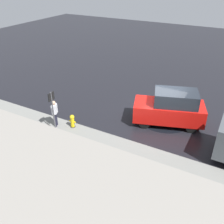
# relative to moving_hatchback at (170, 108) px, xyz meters

# --- Properties ---
(ground_plane) EXTENTS (60.00, 60.00, 0.00)m
(ground_plane) POSITION_rel_moving_hatchback_xyz_m (0.64, 0.04, -1.03)
(ground_plane) COLOR black
(kerb_strip) EXTENTS (24.00, 3.20, 0.04)m
(kerb_strip) POSITION_rel_moving_hatchback_xyz_m (0.64, 4.24, -1.01)
(kerb_strip) COLOR slate
(kerb_strip) RESTS_ON ground
(moving_hatchback) EXTENTS (4.24, 2.86, 2.06)m
(moving_hatchback) POSITION_rel_moving_hatchback_xyz_m (0.00, 0.00, 0.00)
(moving_hatchback) COLOR red
(moving_hatchback) RESTS_ON ground
(fire_hydrant) EXTENTS (0.42, 0.31, 0.80)m
(fire_hydrant) POSITION_rel_moving_hatchback_xyz_m (4.66, 3.02, -0.63)
(fire_hydrant) COLOR gold
(fire_hydrant) RESTS_ON ground
(pedestrian) EXTENTS (0.36, 0.54, 1.62)m
(pedestrian) POSITION_rel_moving_hatchback_xyz_m (5.56, 3.37, -0.07)
(pedestrian) COLOR silver
(pedestrian) RESTS_ON ground
(metal_railing) EXTENTS (10.21, 0.04, 1.05)m
(metal_railing) POSITION_rel_moving_hatchback_xyz_m (-0.21, 5.40, -0.29)
(metal_railing) COLOR #B7BABF
(metal_railing) RESTS_ON ground
(sign_post) EXTENTS (0.07, 0.44, 2.40)m
(sign_post) POSITION_rel_moving_hatchback_xyz_m (5.25, 3.80, 0.55)
(sign_post) COLOR #4C4C51
(sign_post) RESTS_ON ground
(puddle_patch) EXTENTS (3.15, 3.15, 0.01)m
(puddle_patch) POSITION_rel_moving_hatchback_xyz_m (0.36, -0.39, -1.02)
(puddle_patch) COLOR black
(puddle_patch) RESTS_ON ground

